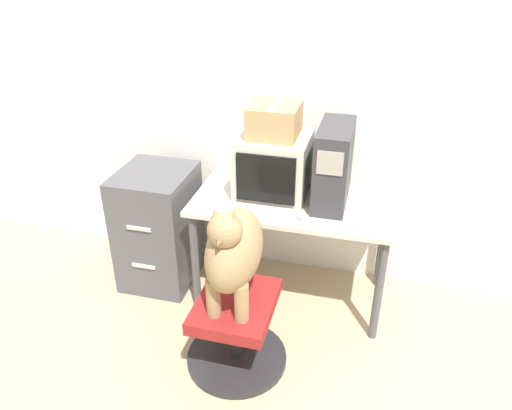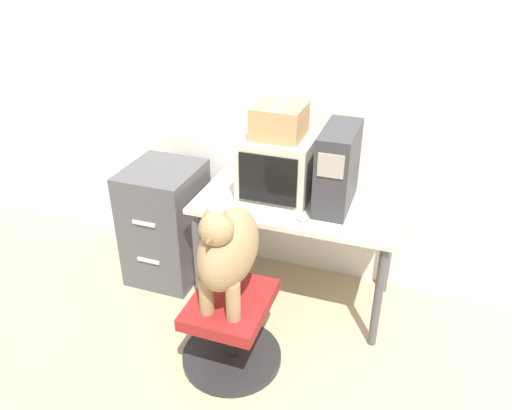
% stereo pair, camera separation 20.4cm
% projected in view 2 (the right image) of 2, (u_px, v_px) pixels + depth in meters
% --- Properties ---
extents(ground_plane, '(12.00, 12.00, 0.00)m').
position_uv_depth(ground_plane, '(279.00, 327.00, 3.09)').
color(ground_plane, tan).
extents(wall_back, '(8.00, 0.05, 2.60)m').
position_uv_depth(wall_back, '(318.00, 90.00, 3.04)').
color(wall_back, white).
rests_on(wall_back, ground_plane).
extents(desk, '(1.22, 0.63, 0.72)m').
position_uv_depth(desk, '(297.00, 216.00, 3.05)').
color(desk, beige).
rests_on(desk, ground_plane).
extents(crt_monitor, '(0.42, 0.42, 0.38)m').
position_uv_depth(crt_monitor, '(278.00, 166.00, 3.01)').
color(crt_monitor, beige).
rests_on(crt_monitor, desk).
extents(pc_tower, '(0.19, 0.45, 0.48)m').
position_uv_depth(pc_tower, '(338.00, 168.00, 2.86)').
color(pc_tower, '#333338').
rests_on(pc_tower, desk).
extents(keyboard, '(0.41, 0.15, 0.03)m').
position_uv_depth(keyboard, '(256.00, 212.00, 2.86)').
color(keyboard, silver).
rests_on(keyboard, desk).
extents(computer_mouse, '(0.07, 0.04, 0.03)m').
position_uv_depth(computer_mouse, '(303.00, 219.00, 2.80)').
color(computer_mouse, silver).
rests_on(computer_mouse, desk).
extents(office_chair, '(0.56, 0.56, 0.43)m').
position_uv_depth(office_chair, '(231.00, 329.00, 2.75)').
color(office_chair, '#262628').
rests_on(office_chair, ground_plane).
extents(dog, '(0.27, 0.51, 0.62)m').
position_uv_depth(dog, '(227.00, 249.00, 2.48)').
color(dog, '#9E7F56').
rests_on(dog, office_chair).
extents(filing_cabinet, '(0.46, 0.52, 0.81)m').
position_uv_depth(filing_cabinet, '(166.00, 223.00, 3.40)').
color(filing_cabinet, '#4C4C51').
rests_on(filing_cabinet, ground_plane).
extents(cardboard_box, '(0.28, 0.29, 0.19)m').
position_uv_depth(cardboard_box, '(280.00, 121.00, 2.87)').
color(cardboard_box, tan).
rests_on(cardboard_box, crt_monitor).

